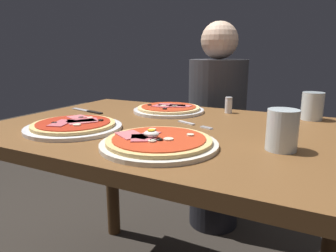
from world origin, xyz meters
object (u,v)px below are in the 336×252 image
(dining_table, at_px, (171,159))
(diner_person, at_px, (216,134))
(knife, at_px, (89,111))
(salt_shaker, at_px, (229,105))
(fork, at_px, (192,124))
(pizza_across_left, at_px, (74,126))
(pizza_across_right, at_px, (169,109))
(pizza_foreground, at_px, (159,142))
(water_glass_far, at_px, (282,133))
(water_glass_near, at_px, (312,108))

(dining_table, height_order, diner_person, diner_person)
(knife, relative_size, salt_shaker, 2.90)
(fork, height_order, salt_shaker, salt_shaker)
(pizza_across_left, relative_size, salt_shaker, 4.69)
(pizza_across_right, xyz_separation_m, fork, (0.18, -0.18, -0.01))
(pizza_foreground, bearing_deg, salt_shaker, 86.68)
(pizza_foreground, relative_size, water_glass_far, 2.99)
(dining_table, height_order, pizza_across_left, pizza_across_left)
(water_glass_near, xyz_separation_m, diner_person, (-0.49, 0.38, -0.25))
(pizza_across_right, height_order, salt_shaker, salt_shaker)
(diner_person, bearing_deg, pizza_across_left, 77.83)
(fork, xyz_separation_m, diner_person, (-0.13, 0.67, -0.21))
(pizza_across_right, bearing_deg, salt_shaker, 21.67)
(fork, bearing_deg, dining_table, -135.36)
(pizza_across_left, distance_m, water_glass_far, 0.64)
(pizza_foreground, height_order, fork, pizza_foreground)
(dining_table, distance_m, knife, 0.46)
(pizza_across_right, bearing_deg, dining_table, -61.33)
(knife, bearing_deg, fork, -3.11)
(fork, xyz_separation_m, knife, (-0.49, 0.03, 0.00))
(pizza_across_right, xyz_separation_m, diner_person, (0.06, 0.49, -0.22))
(water_glass_far, bearing_deg, diner_person, 118.07)
(fork, bearing_deg, knife, 176.89)
(pizza_foreground, distance_m, fork, 0.28)
(pizza_across_left, height_order, pizza_across_right, same)
(pizza_foreground, relative_size, salt_shaker, 4.77)
(knife, height_order, salt_shaker, salt_shaker)
(diner_person, bearing_deg, salt_shaker, 114.10)
(pizza_across_right, relative_size, water_glass_near, 2.90)
(water_glass_near, bearing_deg, diner_person, 142.33)
(pizza_foreground, relative_size, knife, 1.64)
(pizza_across_left, height_order, water_glass_near, water_glass_near)
(pizza_across_left, distance_m, water_glass_near, 0.87)
(pizza_foreground, xyz_separation_m, water_glass_near, (0.35, 0.57, 0.03))
(knife, distance_m, diner_person, 0.77)
(pizza_across_right, bearing_deg, diner_person, 83.37)
(dining_table, relative_size, pizza_across_left, 3.86)
(fork, distance_m, knife, 0.49)
(fork, bearing_deg, water_glass_far, -26.83)
(dining_table, relative_size, salt_shaker, 18.10)
(fork, bearing_deg, pizza_across_left, -143.56)
(diner_person, bearing_deg, fork, 100.66)
(pizza_across_left, height_order, fork, pizza_across_left)
(pizza_foreground, relative_size, diner_person, 0.27)
(knife, xyz_separation_m, diner_person, (0.36, 0.64, -0.21))
(pizza_across_left, relative_size, knife, 1.62)
(pizza_across_left, relative_size, water_glass_far, 2.94)
(pizza_foreground, distance_m, pizza_across_right, 0.50)
(water_glass_near, relative_size, knife, 0.53)
(pizza_foreground, height_order, knife, pizza_foreground)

